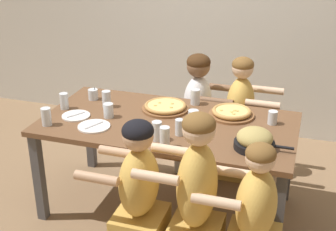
{
  "coord_description": "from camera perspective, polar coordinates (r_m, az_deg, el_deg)",
  "views": [
    {
      "loc": [
        0.98,
        -3.04,
        2.23
      ],
      "look_at": [
        0.0,
        0.0,
        0.82
      ],
      "focal_mm": 50.0,
      "sensor_mm": 36.0,
      "label": 1
    }
  ],
  "objects": [
    {
      "name": "ground_plane",
      "position": [
        3.9,
        -0.0,
        -11.1
      ],
      "size": [
        18.0,
        18.0,
        0.0
      ],
      "primitive_type": "plane",
      "color": "#896B4C",
      "rests_on": "ground"
    },
    {
      "name": "drinking_glass_e",
      "position": [
        3.11,
        -0.41,
        -2.69
      ],
      "size": [
        0.07,
        0.07,
        0.15
      ],
      "color": "silver",
      "rests_on": "dining_table"
    },
    {
      "name": "drinking_glass_g",
      "position": [
        3.55,
        12.62,
        -0.32
      ],
      "size": [
        0.07,
        0.07,
        0.1
      ],
      "color": "silver",
      "rests_on": "dining_table"
    },
    {
      "name": "pizza_board_main",
      "position": [
        3.72,
        -0.33,
        1.08
      ],
      "size": [
        0.37,
        0.37,
        0.05
      ],
      "color": "brown",
      "rests_on": "dining_table"
    },
    {
      "name": "cocktail_glass_blue",
      "position": [
        3.97,
        -9.11,
        2.5
      ],
      "size": [
        0.08,
        0.08,
        0.11
      ],
      "color": "silver",
      "rests_on": "dining_table"
    },
    {
      "name": "diner_far_center",
      "position": [
        4.23,
        3.62,
        -0.2
      ],
      "size": [
        0.51,
        0.4,
        1.1
      ],
      "rotation": [
        0.0,
        0.0,
        -1.57
      ],
      "color": "silver",
      "rests_on": "ground"
    },
    {
      "name": "drinking_glass_h",
      "position": [
        3.55,
        -14.6,
        -0.28
      ],
      "size": [
        0.07,
        0.07,
        0.14
      ],
      "color": "silver",
      "rests_on": "dining_table"
    },
    {
      "name": "drinking_glass_c",
      "position": [
        3.82,
        3.34,
        2.17
      ],
      "size": [
        0.08,
        0.08,
        0.13
      ],
      "color": "silver",
      "rests_on": "dining_table"
    },
    {
      "name": "drinking_glass_d",
      "position": [
        3.6,
        -7.26,
        0.5
      ],
      "size": [
        0.08,
        0.08,
        0.11
      ],
      "color": "silver",
      "rests_on": "dining_table"
    },
    {
      "name": "skillet_bowl",
      "position": [
        3.16,
        10.52,
        -2.96
      ],
      "size": [
        0.4,
        0.27,
        0.14
      ],
      "color": "black",
      "rests_on": "dining_table"
    },
    {
      "name": "drinking_glass_f",
      "position": [
        3.79,
        -7.51,
        2.0
      ],
      "size": [
        0.07,
        0.07,
        0.14
      ],
      "color": "silver",
      "rests_on": "dining_table"
    },
    {
      "name": "empty_plate_a",
      "position": [
        3.67,
        -11.15,
        -0.03
      ],
      "size": [
        0.22,
        0.22,
        0.02
      ],
      "color": "white",
      "rests_on": "dining_table"
    },
    {
      "name": "pizza_board_second",
      "position": [
        3.64,
        7.76,
        0.35
      ],
      "size": [
        0.35,
        0.35,
        0.05
      ],
      "color": "brown",
      "rests_on": "dining_table"
    },
    {
      "name": "diner_near_midright",
      "position": [
        2.94,
        3.42,
        -11.29
      ],
      "size": [
        0.51,
        0.4,
        1.19
      ],
      "rotation": [
        0.0,
        0.0,
        1.57
      ],
      "color": "gold",
      "rests_on": "ground"
    },
    {
      "name": "drinking_glass_a",
      "position": [
        3.39,
        3.09,
        -0.46
      ],
      "size": [
        0.08,
        0.08,
        0.14
      ],
      "color": "silver",
      "rests_on": "dining_table"
    },
    {
      "name": "empty_plate_b",
      "position": [
        3.47,
        -9.0,
        -1.31
      ],
      "size": [
        0.24,
        0.24,
        0.02
      ],
      "color": "white",
      "rests_on": "dining_table"
    },
    {
      "name": "drinking_glass_i",
      "position": [
        3.21,
        -1.36,
        -2.03
      ],
      "size": [
        0.07,
        0.07,
        0.14
      ],
      "color": "silver",
      "rests_on": "dining_table"
    },
    {
      "name": "dining_table",
      "position": [
        3.55,
        -0.0,
        -1.95
      ],
      "size": [
        1.91,
        0.98,
        0.77
      ],
      "color": "brown",
      "rests_on": "ground"
    },
    {
      "name": "diner_near_right",
      "position": [
        2.93,
        10.35,
        -13.57
      ],
      "size": [
        0.51,
        0.4,
        1.05
      ],
      "rotation": [
        0.0,
        0.0,
        1.57
      ],
      "color": "gold",
      "rests_on": "ground"
    },
    {
      "name": "diner_far_midright",
      "position": [
        4.17,
        8.7,
        -0.97
      ],
      "size": [
        0.51,
        0.4,
        1.11
      ],
      "rotation": [
        0.0,
        0.0,
        -1.57
      ],
      "color": "gold",
      "rests_on": "ground"
    },
    {
      "name": "drinking_glass_b",
      "position": [
        3.29,
        1.39,
        -1.56
      ],
      "size": [
        0.06,
        0.06,
        0.12
      ],
      "color": "silver",
      "rests_on": "dining_table"
    },
    {
      "name": "drinking_glass_j",
      "position": [
        3.81,
        -12.54,
        1.61
      ],
      "size": [
        0.07,
        0.07,
        0.13
      ],
      "color": "silver",
      "rests_on": "dining_table"
    },
    {
      "name": "diner_near_center",
      "position": [
        3.06,
        -3.52,
        -10.78
      ],
      "size": [
        0.51,
        0.4,
        1.09
      ],
      "rotation": [
        0.0,
        0.0,
        1.57
      ],
      "color": "gold",
      "rests_on": "ground"
    }
  ]
}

